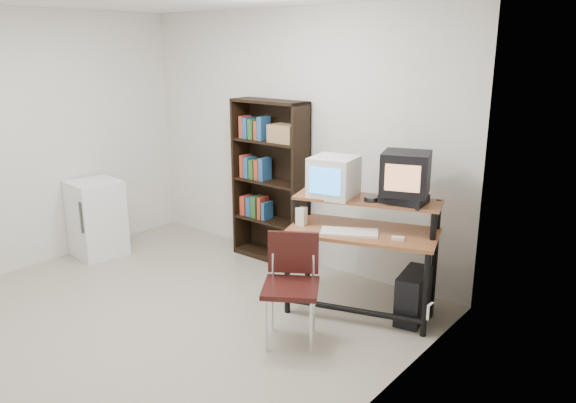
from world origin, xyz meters
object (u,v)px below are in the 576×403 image
Objects in this scene: crt_tv at (406,173)px; mini_fridge at (97,218)px; computer_desk at (363,234)px; pc_tower at (413,296)px; crt_monitor at (334,177)px; school_chair at (292,276)px; bookshelf at (271,179)px.

crt_tv is 0.57× the size of mini_fridge.
computer_desk is 3.05m from mini_fridge.
pc_tower is 0.54× the size of mini_fridge.
school_chair is (0.14, -0.76, -0.63)m from crt_monitor.
pc_tower is at bearing 20.18° from mini_fridge.
crt_monitor is 0.52× the size of school_chair.
crt_tv is 0.28× the size of bookshelf.
crt_tv is 1.05× the size of pc_tower.
computer_desk is 2.89× the size of crt_tv.
computer_desk is 1.64× the size of mini_fridge.
crt_tv is at bearing 146.95° from pc_tower.
mini_fridge is at bearing -176.87° from crt_monitor.
crt_tv is at bearing 22.01° from mini_fridge.
crt_tv is 1.26m from school_chair.
crt_monitor is 2.83m from mini_fridge.
mini_fridge is (-2.65, -0.66, -0.73)m from crt_monitor.
pc_tower is 1.11m from school_chair.
crt_monitor is at bearing 68.17° from school_chair.
computer_desk is at bearing 45.04° from school_chair.
crt_tv is 0.56× the size of school_chair.
crt_tv is 1.03m from pc_tower.
bookshelf reaches higher than crt_tv.
bookshelf is at bearing 43.61° from mini_fridge.
bookshelf is (-1.42, 0.47, 0.19)m from computer_desk.
computer_desk is 0.66m from pc_tower.
bookshelf is at bearing 151.00° from crt_tv.
mini_fridge is (-2.79, 0.10, -0.10)m from school_chair.
computer_desk is at bearing -10.69° from crt_monitor.
crt_monitor is 0.25× the size of bookshelf.
bookshelf is at bearing 158.44° from pc_tower.
school_chair is at bearing -135.53° from pc_tower.
crt_tv reaches higher than pc_tower.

